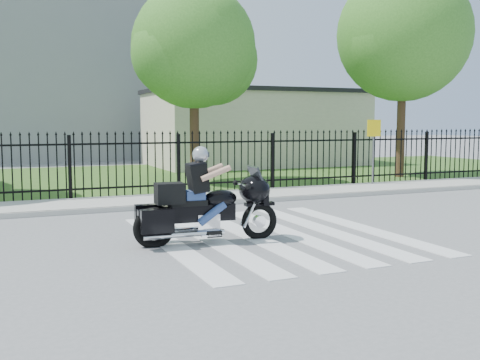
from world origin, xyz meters
name	(u,v)px	position (x,y,z in m)	size (l,w,h in m)	color
ground	(272,235)	(0.00, 0.00, 0.00)	(120.00, 120.00, 0.00)	slate
crosswalk	(272,235)	(0.00, 0.00, 0.01)	(5.00, 5.50, 0.01)	silver
sidewalk	(190,199)	(0.00, 5.00, 0.06)	(40.00, 2.00, 0.12)	#ADAAA3
curb	(202,204)	(0.00, 4.00, 0.06)	(40.00, 0.12, 0.12)	#ADAAA3
grass_strip	(133,177)	(0.00, 12.00, 0.01)	(40.00, 12.00, 0.02)	#2A551D
iron_fence	(179,165)	(0.00, 6.00, 0.90)	(26.00, 0.04, 1.80)	black
tree_mid	(194,47)	(1.50, 9.00, 4.67)	(4.20, 4.20, 6.78)	#382316
tree_right	(404,35)	(9.50, 8.00, 5.39)	(5.00, 5.00, 7.90)	#382316
building_low	(254,129)	(7.00, 16.00, 1.75)	(10.00, 6.00, 3.50)	beige
building_low_roof	(254,92)	(7.00, 16.00, 3.60)	(10.20, 6.20, 0.20)	black
building_tall	(26,55)	(-3.00, 26.00, 6.00)	(15.00, 10.00, 12.00)	gray
motorcycle_rider	(204,203)	(-1.42, -0.12, 0.72)	(2.67, 0.90, 1.76)	black
traffic_sign	(374,138)	(6.52, 5.69, 1.61)	(0.45, 0.14, 2.09)	slate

